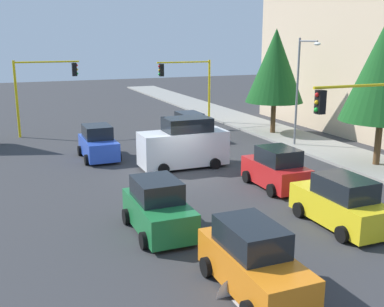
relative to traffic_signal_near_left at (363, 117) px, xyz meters
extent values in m
plane|color=#353538|center=(-6.00, -5.62, -3.70)|extent=(120.00, 120.00, 0.00)
cube|color=gray|center=(-11.00, 4.88, -3.63)|extent=(80.00, 4.00, 0.15)
cone|color=silver|center=(5.00, -8.62, -3.70)|extent=(0.01, 1.10, 1.10)
cylinder|color=yellow|center=(0.00, -0.37, 1.35)|extent=(0.12, 4.50, 0.12)
cube|color=black|center=(0.00, -2.26, 0.77)|extent=(0.36, 0.32, 0.96)
sphere|color=red|center=(0.00, -2.44, 1.07)|extent=(0.18, 0.18, 0.18)
sphere|color=yellow|center=(0.00, -2.44, 0.77)|extent=(0.18, 0.18, 0.18)
sphere|color=green|center=(0.00, -2.44, 0.47)|extent=(0.18, 0.18, 0.18)
cylinder|color=yellow|center=(-20.00, 1.88, -1.07)|extent=(0.18, 0.18, 5.26)
cylinder|color=yellow|center=(-20.00, -0.37, 1.41)|extent=(0.12, 4.50, 0.12)
cube|color=black|center=(-20.00, -2.26, 0.83)|extent=(0.36, 0.32, 0.96)
sphere|color=red|center=(-20.00, -2.44, 1.13)|extent=(0.18, 0.18, 0.18)
sphere|color=yellow|center=(-20.00, -2.44, 0.83)|extent=(0.18, 0.18, 0.18)
sphere|color=green|center=(-20.00, -2.44, 0.53)|extent=(0.18, 0.18, 0.18)
cylinder|color=yellow|center=(-20.00, -13.12, -0.97)|extent=(0.18, 0.18, 5.48)
cylinder|color=yellow|center=(-20.00, -10.87, 1.62)|extent=(0.12, 4.50, 0.12)
cube|color=black|center=(-20.00, -8.98, 1.04)|extent=(0.36, 0.32, 0.96)
sphere|color=red|center=(-20.00, -8.80, 1.34)|extent=(0.18, 0.18, 0.18)
sphere|color=yellow|center=(-20.00, -8.80, 1.04)|extent=(0.18, 0.18, 0.18)
sphere|color=green|center=(-20.00, -8.80, 0.74)|extent=(0.18, 0.18, 0.18)
cylinder|color=slate|center=(-10.00, 3.58, -0.20)|extent=(0.14, 0.14, 7.00)
cylinder|color=slate|center=(-9.10, 3.58, 3.10)|extent=(1.80, 0.10, 0.10)
ellipsoid|color=silver|center=(-8.20, 3.58, 2.95)|extent=(0.56, 0.28, 0.20)
cylinder|color=brown|center=(-14.00, 4.38, -2.39)|extent=(0.36, 0.36, 2.62)
cone|color=#19511E|center=(-14.00, 4.38, 1.34)|extent=(4.20, 4.20, 5.25)
cylinder|color=brown|center=(-4.00, 4.88, -2.30)|extent=(0.36, 0.36, 2.80)
cube|color=white|center=(-8.00, -5.10, -2.61)|extent=(1.90, 4.80, 1.85)
cube|color=black|center=(-8.00, -4.86, -1.31)|extent=(1.67, 2.50, 0.76)
cylinder|color=black|center=(-6.99, -6.59, -3.40)|extent=(0.20, 0.60, 0.60)
cylinder|color=black|center=(-9.01, -6.59, -3.40)|extent=(0.20, 0.60, 0.60)
cylinder|color=black|center=(-6.99, -3.61, -3.40)|extent=(0.20, 0.60, 0.60)
cylinder|color=black|center=(-9.01, -3.61, -3.40)|extent=(0.20, 0.60, 0.60)
cube|color=black|center=(-14.62, -2.15, -3.01)|extent=(3.91, 1.67, 1.05)
cube|color=black|center=(-14.42, -2.15, -2.11)|extent=(2.03, 1.47, 0.76)
cylinder|color=black|center=(-15.83, -3.05, -3.40)|extent=(0.60, 0.20, 0.60)
cylinder|color=black|center=(-15.83, -1.25, -3.40)|extent=(0.60, 0.20, 0.60)
cylinder|color=black|center=(-13.40, -3.05, -3.40)|extent=(0.60, 0.20, 0.60)
cylinder|color=black|center=(-13.40, -1.25, -3.40)|extent=(0.60, 0.20, 0.60)
cube|color=#1E7238|center=(0.00, -9.17, -3.01)|extent=(3.83, 1.74, 1.05)
cube|color=black|center=(-0.19, -9.17, -2.11)|extent=(1.99, 1.53, 0.76)
cylinder|color=black|center=(1.19, -8.24, -3.40)|extent=(0.60, 0.20, 0.60)
cylinder|color=black|center=(1.19, -10.10, -3.40)|extent=(0.60, 0.20, 0.60)
cylinder|color=black|center=(-1.19, -8.24, -3.40)|extent=(0.60, 0.20, 0.60)
cylinder|color=black|center=(-1.19, -10.10, -3.40)|extent=(0.60, 0.20, 0.60)
cube|color=yellow|center=(2.02, -2.62, -3.01)|extent=(4.19, 1.68, 1.05)
cube|color=black|center=(2.23, -2.62, -2.11)|extent=(2.18, 1.48, 0.76)
cylinder|color=black|center=(0.72, -3.52, -3.40)|extent=(0.60, 0.20, 0.60)
cylinder|color=black|center=(0.72, -1.72, -3.40)|extent=(0.60, 0.20, 0.60)
cylinder|color=black|center=(3.32, -3.52, -3.40)|extent=(0.60, 0.20, 0.60)
cylinder|color=black|center=(3.32, -1.72, -3.40)|extent=(0.60, 0.20, 0.60)
cube|color=blue|center=(-11.69, -9.06, -3.01)|extent=(3.84, 1.74, 1.05)
cube|color=black|center=(-11.89, -9.06, -2.11)|extent=(1.99, 1.53, 0.76)
cylinder|color=black|center=(-10.51, -8.13, -3.40)|extent=(0.60, 0.20, 0.60)
cylinder|color=black|center=(-10.51, -9.99, -3.40)|extent=(0.60, 0.20, 0.60)
cylinder|color=black|center=(-12.88, -8.13, -3.40)|extent=(0.60, 0.20, 0.60)
cylinder|color=black|center=(-12.88, -9.99, -3.40)|extent=(0.60, 0.20, 0.60)
cube|color=orange|center=(5.01, -8.03, -3.01)|extent=(4.17, 1.62, 1.05)
cube|color=black|center=(4.80, -8.03, -2.11)|extent=(2.17, 1.42, 0.76)
cylinder|color=black|center=(6.30, -7.16, -3.40)|extent=(0.60, 0.20, 0.60)
cylinder|color=black|center=(3.72, -7.16, -3.40)|extent=(0.60, 0.20, 0.60)
cylinder|color=black|center=(3.72, -8.90, -3.40)|extent=(0.60, 0.20, 0.60)
cube|color=red|center=(-2.98, -2.31, -3.01)|extent=(3.74, 1.71, 1.05)
cube|color=black|center=(-2.79, -2.31, -2.11)|extent=(1.94, 1.51, 0.76)
cylinder|color=black|center=(-4.13, -3.23, -3.40)|extent=(0.60, 0.20, 0.60)
cylinder|color=black|center=(-4.13, -1.39, -3.40)|extent=(0.60, 0.20, 0.60)
cylinder|color=black|center=(-1.82, -3.23, -3.40)|extent=(0.60, 0.20, 0.60)
cylinder|color=black|center=(-1.82, -1.39, -3.40)|extent=(0.60, 0.20, 0.60)
camera|label=1|loc=(15.40, -14.14, 3.27)|focal=43.77mm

